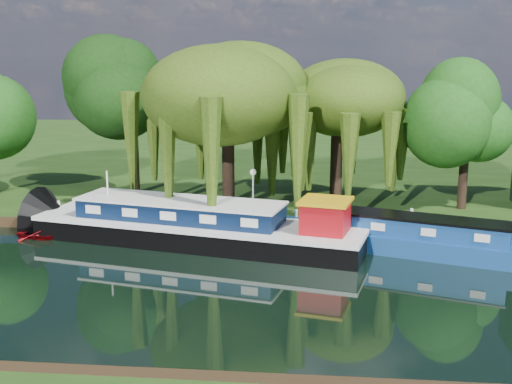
# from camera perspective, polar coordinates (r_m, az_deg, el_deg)

# --- Properties ---
(ground) EXTENTS (120.00, 120.00, 0.00)m
(ground) POSITION_cam_1_polar(r_m,az_deg,el_deg) (26.58, -3.60, -8.35)
(ground) COLOR black
(far_bank) EXTENTS (120.00, 52.00, 0.45)m
(far_bank) POSITION_cam_1_polar(r_m,az_deg,el_deg) (59.41, 1.50, 3.42)
(far_bank) COLOR #19360E
(far_bank) RESTS_ON ground
(dutch_barge) EXTENTS (17.23, 7.42, 3.55)m
(dutch_barge) POSITION_cam_1_polar(r_m,az_deg,el_deg) (32.13, -5.01, -3.07)
(dutch_barge) COLOR black
(dutch_barge) RESTS_ON ground
(narrowboat) EXTENTS (13.35, 6.37, 1.94)m
(narrowboat) POSITION_cam_1_polar(r_m,az_deg,el_deg) (31.55, 13.17, -3.99)
(narrowboat) COLOR navy
(narrowboat) RESTS_ON ground
(red_dinghy) EXTENTS (2.88, 2.21, 0.56)m
(red_dinghy) POSITION_cam_1_polar(r_m,az_deg,el_deg) (35.02, -18.36, -3.87)
(red_dinghy) COLOR maroon
(red_dinghy) RESTS_ON ground
(willow_left) EXTENTS (7.54, 7.54, 9.04)m
(willow_left) POSITION_cam_1_polar(r_m,az_deg,el_deg) (35.52, -2.54, 8.48)
(willow_left) COLOR black
(willow_left) RESTS_ON far_bank
(willow_right) EXTENTS (6.34, 6.34, 7.73)m
(willow_right) POSITION_cam_1_polar(r_m,az_deg,el_deg) (37.58, 7.27, 7.18)
(willow_right) COLOR black
(willow_right) RESTS_ON far_bank
(tree_far_mid) EXTENTS (5.59, 5.59, 9.15)m
(tree_far_mid) POSITION_cam_1_polar(r_m,az_deg,el_deg) (41.35, -11.02, 8.44)
(tree_far_mid) COLOR black
(tree_far_mid) RESTS_ON far_bank
(tree_far_right) EXTENTS (4.54, 4.54, 7.43)m
(tree_far_right) POSITION_cam_1_polar(r_m,az_deg,el_deg) (38.60, 18.25, 6.03)
(tree_far_right) COLOR black
(tree_far_right) RESTS_ON far_bank
(lamppost) EXTENTS (0.36, 0.36, 2.56)m
(lamppost) POSITION_cam_1_polar(r_m,az_deg,el_deg) (35.91, -0.26, 1.13)
(lamppost) COLOR silver
(lamppost) RESTS_ON far_bank
(mooring_posts) EXTENTS (19.16, 0.16, 1.00)m
(mooring_posts) POSITION_cam_1_polar(r_m,az_deg,el_deg) (34.31, -2.27, -1.92)
(mooring_posts) COLOR silver
(mooring_posts) RESTS_ON far_bank
(reeds_near) EXTENTS (33.70, 1.50, 1.10)m
(reeds_near) POSITION_cam_1_polar(r_m,az_deg,el_deg) (19.35, 13.89, -15.16)
(reeds_near) COLOR #214A13
(reeds_near) RESTS_ON ground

